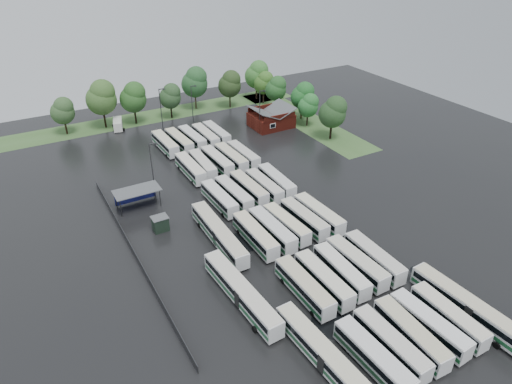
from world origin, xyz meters
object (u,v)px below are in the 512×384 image
artic_bus_east (468,307)px  artic_bus_west_a (324,355)px  brick_building (271,120)px  minibus (118,124)px

artic_bus_east → artic_bus_west_a: bearing=168.9°
brick_building → minibus: size_ratio=1.68×
artic_bus_west_a → artic_bus_east: bearing=-10.9°
artic_bus_east → minibus: 89.67m
artic_bus_west_a → minibus: artic_bus_west_a is taller
artic_bus_west_a → minibus: (-1.48, 83.74, -0.32)m
artic_bus_west_a → artic_bus_east: artic_bus_east is taller
minibus → artic_bus_west_a: bearing=-74.0°
artic_bus_west_a → brick_building: bearing=60.9°
brick_building → artic_bus_east: brick_building is taller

